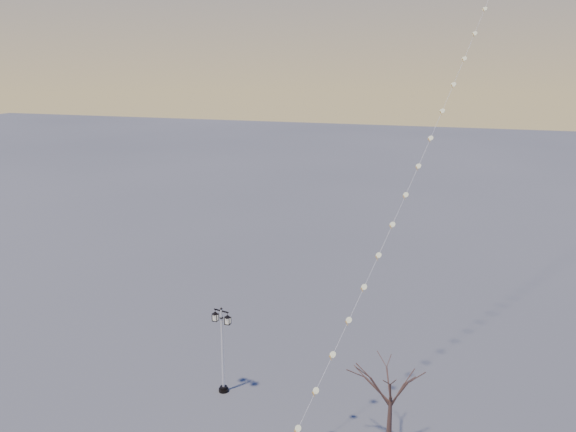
% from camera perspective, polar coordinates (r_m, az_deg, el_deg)
% --- Properties ---
extents(street_lamp, '(1.29, 0.65, 5.16)m').
position_cam_1_polar(street_lamp, '(34.48, -6.28, -12.19)').
color(street_lamp, black).
rests_on(street_lamp, ground).
extents(bare_tree, '(2.75, 2.75, 4.57)m').
position_cam_1_polar(bare_tree, '(30.46, 9.81, -15.54)').
color(bare_tree, '#4B3229').
rests_on(bare_tree, ground).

